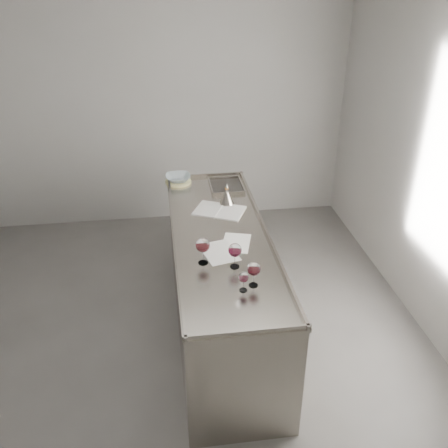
{
  "coord_description": "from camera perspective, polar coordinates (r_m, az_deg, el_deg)",
  "views": [
    {
      "loc": [
        0.05,
        -3.12,
        2.91
      ],
      "look_at": [
        0.53,
        0.33,
        1.02
      ],
      "focal_mm": 40.0,
      "sensor_mm": 36.0,
      "label": 1
    }
  ],
  "objects": [
    {
      "name": "loose_paper_under",
      "position": [
        3.73,
        -0.55,
        -3.25
      ],
      "size": [
        0.3,
        0.37,
        0.0
      ],
      "primitive_type": "cube",
      "rotation": [
        0.0,
        0.0,
        0.24
      ],
      "color": "silver",
      "rests_on": "counter"
    },
    {
      "name": "wine_glass_small",
      "position": [
        3.29,
        2.24,
        -6.17
      ],
      "size": [
        0.07,
        0.07,
        0.14
      ],
      "rotation": [
        0.0,
        0.0,
        -0.35
      ],
      "color": "white",
      "rests_on": "counter"
    },
    {
      "name": "trivet",
      "position": [
        4.91,
        -5.24,
        4.84
      ],
      "size": [
        0.27,
        0.27,
        0.02
      ],
      "primitive_type": "cylinder",
      "rotation": [
        0.0,
        0.0,
        -0.04
      ],
      "color": "#C9C482",
      "rests_on": "counter"
    },
    {
      "name": "room_shell",
      "position": [
        3.46,
        -7.96,
        2.38
      ],
      "size": [
        4.54,
        5.04,
        2.84
      ],
      "color": "#514F4C",
      "rests_on": "ground"
    },
    {
      "name": "wine_glass_middle",
      "position": [
        3.51,
        1.26,
        -3.07
      ],
      "size": [
        0.1,
        0.1,
        0.19
      ],
      "rotation": [
        0.0,
        0.0,
        -0.02
      ],
      "color": "white",
      "rests_on": "counter"
    },
    {
      "name": "notebook",
      "position": [
        4.33,
        -0.53,
        1.54
      ],
      "size": [
        0.5,
        0.44,
        0.02
      ],
      "rotation": [
        0.0,
        0.0,
        -0.44
      ],
      "color": "silver",
      "rests_on": "counter"
    },
    {
      "name": "counter",
      "position": [
        4.22,
        -0.34,
        -6.77
      ],
      "size": [
        0.77,
        2.42,
        0.97
      ],
      "color": "gray",
      "rests_on": "ground"
    },
    {
      "name": "wine_glass_left",
      "position": [
        3.55,
        -2.45,
        -2.51
      ],
      "size": [
        0.1,
        0.1,
        0.2
      ],
      "rotation": [
        0.0,
        0.0,
        -0.0
      ],
      "color": "white",
      "rests_on": "counter"
    },
    {
      "name": "wine_glass_right",
      "position": [
        3.32,
        3.43,
        -5.21
      ],
      "size": [
        0.09,
        0.09,
        0.18
      ],
      "rotation": [
        0.0,
        0.0,
        0.41
      ],
      "color": "white",
      "rests_on": "counter"
    },
    {
      "name": "ceramic_bowl",
      "position": [
        4.89,
        -5.26,
        5.26
      ],
      "size": [
        0.25,
        0.25,
        0.06
      ],
      "primitive_type": "imported",
      "rotation": [
        0.0,
        0.0,
        0.02
      ],
      "color": "#96A7AE",
      "rests_on": "trivet"
    },
    {
      "name": "wine_funnel",
      "position": [
        4.43,
        0.31,
        2.97
      ],
      "size": [
        0.14,
        0.14,
        0.2
      ],
      "rotation": [
        0.0,
        0.0,
        0.06
      ],
      "color": "#A9A096",
      "rests_on": "counter"
    },
    {
      "name": "loose_paper_top",
      "position": [
        3.86,
        1.4,
        -2.16
      ],
      "size": [
        0.28,
        0.34,
        0.0
      ],
      "primitive_type": "cube",
      "rotation": [
        0.0,
        0.0,
        -0.28
      ],
      "color": "silver",
      "rests_on": "counter"
    }
  ]
}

